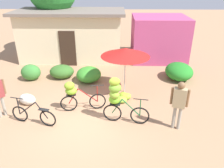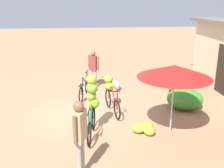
{
  "view_description": "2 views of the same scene",
  "coord_description": "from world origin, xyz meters",
  "px_view_note": "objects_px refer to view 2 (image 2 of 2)",
  "views": [
    {
      "loc": [
        1.26,
        -6.52,
        4.66
      ],
      "look_at": [
        1.08,
        1.44,
        0.77
      ],
      "focal_mm": 35.35,
      "sensor_mm": 36.0,
      "label": 1
    },
    {
      "loc": [
        8.3,
        -0.26,
        3.69
      ],
      "look_at": [
        -0.09,
        0.72,
        1.01
      ],
      "focal_mm": 42.19,
      "sensor_mm": 36.0,
      "label": 2
    }
  ],
  "objects_px": {
    "produce_sack": "(115,86)",
    "bicycle_center_loaded": "(92,100)",
    "bicycle_near_pile": "(110,90)",
    "market_umbrella": "(174,71)",
    "person_vendor": "(93,65)",
    "person_bystander": "(80,131)",
    "bicycle_leftmost": "(84,89)",
    "banana_pile_on_ground": "(144,128)"
  },
  "relations": [
    {
      "from": "person_vendor",
      "to": "banana_pile_on_ground",
      "type": "bearing_deg",
      "value": 15.53
    },
    {
      "from": "banana_pile_on_ground",
      "to": "person_vendor",
      "type": "distance_m",
      "value": 4.73
    },
    {
      "from": "produce_sack",
      "to": "bicycle_center_loaded",
      "type": "bearing_deg",
      "value": -17.08
    },
    {
      "from": "market_umbrella",
      "to": "person_bystander",
      "type": "bearing_deg",
      "value": -57.39
    },
    {
      "from": "bicycle_leftmost",
      "to": "person_bystander",
      "type": "xyz_separation_m",
      "value": [
        4.88,
        -0.15,
        0.73
      ]
    },
    {
      "from": "bicycle_leftmost",
      "to": "market_umbrella",
      "type": "bearing_deg",
      "value": 37.19
    },
    {
      "from": "produce_sack",
      "to": "person_vendor",
      "type": "xyz_separation_m",
      "value": [
        -0.61,
        -0.86,
        0.77
      ]
    },
    {
      "from": "bicycle_leftmost",
      "to": "person_vendor",
      "type": "relative_size",
      "value": 1.03
    },
    {
      "from": "market_umbrella",
      "to": "bicycle_near_pile",
      "type": "xyz_separation_m",
      "value": [
        -1.89,
        -1.55,
        -1.13
      ]
    },
    {
      "from": "produce_sack",
      "to": "person_vendor",
      "type": "relative_size",
      "value": 0.43
    },
    {
      "from": "person_vendor",
      "to": "person_bystander",
      "type": "relative_size",
      "value": 0.93
    },
    {
      "from": "person_vendor",
      "to": "market_umbrella",
      "type": "bearing_deg",
      "value": 23.76
    },
    {
      "from": "market_umbrella",
      "to": "person_vendor",
      "type": "height_order",
      "value": "market_umbrella"
    },
    {
      "from": "bicycle_near_pile",
      "to": "produce_sack",
      "type": "relative_size",
      "value": 2.46
    },
    {
      "from": "bicycle_leftmost",
      "to": "banana_pile_on_ground",
      "type": "xyz_separation_m",
      "value": [
        3.16,
        1.69,
        -0.2
      ]
    },
    {
      "from": "market_umbrella",
      "to": "bicycle_leftmost",
      "type": "distance_m",
      "value": 4.32
    },
    {
      "from": "person_vendor",
      "to": "bicycle_near_pile",
      "type": "bearing_deg",
      "value": 9.62
    },
    {
      "from": "produce_sack",
      "to": "market_umbrella",
      "type": "bearing_deg",
      "value": 16.13
    },
    {
      "from": "bicycle_near_pile",
      "to": "bicycle_center_loaded",
      "type": "xyz_separation_m",
      "value": [
        1.58,
        -0.7,
        0.27
      ]
    },
    {
      "from": "market_umbrella",
      "to": "bicycle_center_loaded",
      "type": "distance_m",
      "value": 2.43
    },
    {
      "from": "bicycle_leftmost",
      "to": "bicycle_near_pile",
      "type": "bearing_deg",
      "value": 33.85
    },
    {
      "from": "market_umbrella",
      "to": "bicycle_leftmost",
      "type": "xyz_separation_m",
      "value": [
        -3.22,
        -2.44,
        -1.51
      ]
    },
    {
      "from": "market_umbrella",
      "to": "bicycle_center_loaded",
      "type": "height_order",
      "value": "market_umbrella"
    },
    {
      "from": "bicycle_leftmost",
      "to": "bicycle_center_loaded",
      "type": "xyz_separation_m",
      "value": [
        2.91,
        0.19,
        0.65
      ]
    },
    {
      "from": "person_vendor",
      "to": "produce_sack",
      "type": "bearing_deg",
      "value": 54.67
    },
    {
      "from": "banana_pile_on_ground",
      "to": "person_bystander",
      "type": "height_order",
      "value": "person_bystander"
    },
    {
      "from": "bicycle_leftmost",
      "to": "produce_sack",
      "type": "bearing_deg",
      "value": 118.65
    },
    {
      "from": "banana_pile_on_ground",
      "to": "produce_sack",
      "type": "relative_size",
      "value": 1.07
    },
    {
      "from": "bicycle_center_loaded",
      "to": "person_bystander",
      "type": "height_order",
      "value": "person_bystander"
    },
    {
      "from": "bicycle_leftmost",
      "to": "person_vendor",
      "type": "height_order",
      "value": "person_vendor"
    },
    {
      "from": "person_bystander",
      "to": "bicycle_center_loaded",
      "type": "bearing_deg",
      "value": 170.06
    },
    {
      "from": "market_umbrella",
      "to": "person_vendor",
      "type": "xyz_separation_m",
      "value": [
        -4.55,
        -2.0,
        -0.86
      ]
    },
    {
      "from": "person_vendor",
      "to": "person_bystander",
      "type": "xyz_separation_m",
      "value": [
        6.21,
        -0.59,
        0.08
      ]
    },
    {
      "from": "market_umbrella",
      "to": "bicycle_leftmost",
      "type": "height_order",
      "value": "market_umbrella"
    },
    {
      "from": "banana_pile_on_ground",
      "to": "produce_sack",
      "type": "height_order",
      "value": "produce_sack"
    },
    {
      "from": "bicycle_center_loaded",
      "to": "person_vendor",
      "type": "distance_m",
      "value": 4.24
    },
    {
      "from": "bicycle_leftmost",
      "to": "produce_sack",
      "type": "height_order",
      "value": "bicycle_leftmost"
    },
    {
      "from": "bicycle_near_pile",
      "to": "person_bystander",
      "type": "xyz_separation_m",
      "value": [
        3.55,
        -1.05,
        0.35
      ]
    },
    {
      "from": "market_umbrella",
      "to": "person_vendor",
      "type": "bearing_deg",
      "value": -156.24
    },
    {
      "from": "banana_pile_on_ground",
      "to": "person_bystander",
      "type": "distance_m",
      "value": 2.69
    },
    {
      "from": "bicycle_near_pile",
      "to": "person_bystander",
      "type": "distance_m",
      "value": 3.72
    },
    {
      "from": "bicycle_center_loaded",
      "to": "person_vendor",
      "type": "bearing_deg",
      "value": 176.64
    }
  ]
}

